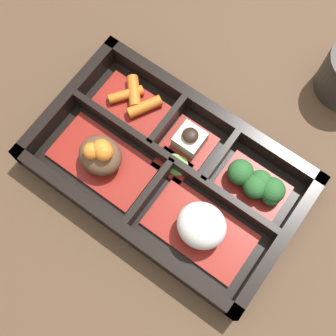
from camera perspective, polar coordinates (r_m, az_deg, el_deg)
The scene contains 9 objects.
ground_plane at distance 0.58m, azimuth -0.00°, elevation -0.76°, with size 3.00×3.00×0.00m, color #4C3523.
bento_base at distance 0.58m, azimuth -0.00°, elevation -0.61°, with size 0.32×0.20×0.01m.
bento_rim at distance 0.56m, azimuth 0.17°, elevation 0.03°, with size 0.32×0.20×0.04m.
bowl_rice at distance 0.53m, azimuth 4.07°, elevation -7.15°, with size 0.13×0.07×0.05m.
bowl_stew at distance 0.56m, azimuth -8.19°, elevation 1.45°, with size 0.13×0.07×0.06m.
bowl_greens at distance 0.56m, azimuth 10.85°, elevation -1.95°, with size 0.08×0.05×0.04m.
bowl_tofu at distance 0.57m, azimuth 2.98°, elevation 3.15°, with size 0.06×0.05×0.03m.
bowl_carrots at distance 0.60m, azimuth -4.23°, elevation 8.15°, with size 0.09×0.06×0.02m.
bowl_pickles at distance 0.57m, azimuth 0.89°, elevation 0.30°, with size 0.04×0.03×0.01m.
Camera 1 is at (-0.10, 0.14, 0.56)m, focal length 50.00 mm.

